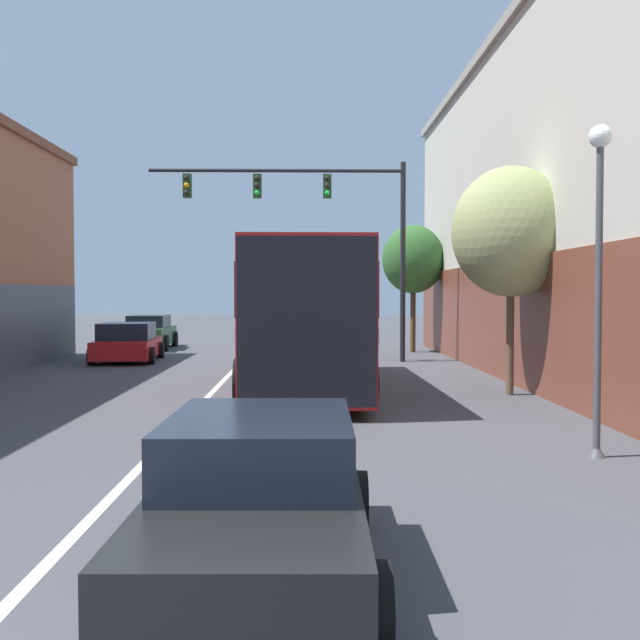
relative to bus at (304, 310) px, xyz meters
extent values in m
cube|color=silver|center=(-2.14, -2.21, -1.90)|extent=(0.14, 38.76, 0.01)
cube|color=#B7B2A3|center=(9.09, 2.19, 2.91)|extent=(7.45, 26.40, 9.62)
cube|color=brown|center=(5.41, 2.19, -0.30)|extent=(0.24, 25.88, 3.20)
cube|color=gray|center=(9.09, 2.19, 7.57)|extent=(7.75, 26.67, 0.30)
cube|color=maroon|center=(0.00, 0.02, -0.10)|extent=(2.69, 10.04, 3.16)
cube|color=black|center=(0.00, 0.02, 0.47)|extent=(2.73, 9.84, 1.01)
cube|color=beige|center=(0.00, 0.02, -0.35)|extent=(2.72, 9.94, 0.32)
cube|color=black|center=(0.08, -4.96, -0.10)|extent=(2.48, 0.10, 3.04)
cylinder|color=black|center=(-1.34, 3.10, -1.40)|extent=(0.32, 1.00, 1.00)
cylinder|color=black|center=(1.24, 3.14, -1.40)|extent=(0.32, 1.00, 1.00)
cylinder|color=black|center=(-1.24, -3.10, -1.40)|extent=(0.32, 1.00, 1.00)
cylinder|color=black|center=(1.34, -3.06, -1.40)|extent=(0.32, 1.00, 1.00)
cube|color=black|center=(-0.32, -12.16, -1.43)|extent=(1.70, 3.99, 0.62)
cube|color=black|center=(-0.31, -11.93, -0.87)|extent=(1.54, 2.09, 0.51)
cylinder|color=black|center=(-1.14, -10.92, -1.61)|extent=(0.23, 0.58, 0.58)
cylinder|color=black|center=(0.55, -10.95, -1.61)|extent=(0.23, 0.58, 0.58)
cylinder|color=black|center=(-1.19, -13.38, -1.61)|extent=(0.23, 0.58, 0.58)
cylinder|color=black|center=(0.51, -13.41, -1.61)|extent=(0.23, 0.58, 0.58)
cube|color=red|center=(-6.07, 7.55, -1.44)|extent=(2.11, 4.12, 0.60)
cube|color=black|center=(-6.05, 7.35, -0.86)|extent=(1.83, 2.19, 0.57)
cylinder|color=black|center=(-7.10, 8.72, -1.62)|extent=(0.26, 0.58, 0.57)
cylinder|color=black|center=(-5.20, 8.85, -1.62)|extent=(0.26, 0.58, 0.57)
cylinder|color=black|center=(-6.94, 6.25, -1.62)|extent=(0.26, 0.58, 0.57)
cylinder|color=black|center=(-5.03, 6.38, -1.62)|extent=(0.26, 0.58, 0.57)
cube|color=#285633|center=(-6.53, 13.41, -1.35)|extent=(1.81, 4.64, 0.73)
cube|color=black|center=(-6.52, 13.19, -0.73)|extent=(1.59, 2.44, 0.51)
cylinder|color=black|center=(-7.43, 14.80, -1.57)|extent=(0.25, 0.66, 0.65)
cylinder|color=black|center=(-5.75, 14.87, -1.57)|extent=(0.25, 0.66, 0.65)
cylinder|color=black|center=(-7.31, 11.96, -1.57)|extent=(0.25, 0.66, 0.65)
cylinder|color=black|center=(-5.63, 12.03, -1.57)|extent=(0.25, 0.66, 0.65)
cylinder|color=black|center=(3.33, 7.17, 1.48)|extent=(0.18, 0.18, 6.75)
cylinder|color=black|center=(-0.94, 7.17, 4.55)|extent=(8.56, 0.12, 0.12)
cube|color=#234723|center=(0.77, 7.17, 4.03)|extent=(0.28, 0.24, 0.80)
sphere|color=black|center=(0.77, 7.02, 4.28)|extent=(0.18, 0.18, 0.18)
sphere|color=black|center=(0.77, 7.02, 4.03)|extent=(0.18, 0.18, 0.18)
sphere|color=green|center=(0.77, 7.02, 3.78)|extent=(0.18, 0.18, 0.18)
cube|color=#234723|center=(-1.59, 7.17, 4.03)|extent=(0.28, 0.24, 0.80)
sphere|color=black|center=(-1.59, 7.02, 4.28)|extent=(0.18, 0.18, 0.18)
sphere|color=black|center=(-1.59, 7.02, 4.03)|extent=(0.18, 0.18, 0.18)
sphere|color=green|center=(-1.59, 7.02, 3.78)|extent=(0.18, 0.18, 0.18)
cube|color=#234723|center=(-3.94, 7.17, 4.03)|extent=(0.28, 0.24, 0.80)
sphere|color=black|center=(-3.94, 7.02, 4.28)|extent=(0.18, 0.18, 0.18)
sphere|color=orange|center=(-3.94, 7.02, 4.03)|extent=(0.18, 0.18, 0.18)
sphere|color=black|center=(-3.94, 7.02, 3.78)|extent=(0.18, 0.18, 0.18)
cone|color=#47474C|center=(4.15, -7.77, -1.80)|extent=(0.26, 0.26, 0.20)
cylinder|color=#47474C|center=(4.15, -7.77, 0.29)|extent=(0.10, 0.10, 4.38)
sphere|color=white|center=(4.15, -7.77, 2.59)|extent=(0.33, 0.33, 0.33)
cylinder|color=brown|center=(4.70, -1.25, -0.62)|extent=(0.17, 0.17, 2.57)
ellipsoid|color=#99A366|center=(4.70, -1.25, 1.81)|extent=(2.69, 2.42, 2.95)
cylinder|color=#4C3823|center=(4.27, 11.32, -0.58)|extent=(0.21, 0.21, 2.64)
ellipsoid|color=#2D5B28|center=(4.27, 11.32, 1.78)|extent=(2.45, 2.21, 2.70)
camera|label=1|loc=(0.07, -18.15, 0.40)|focal=42.00mm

